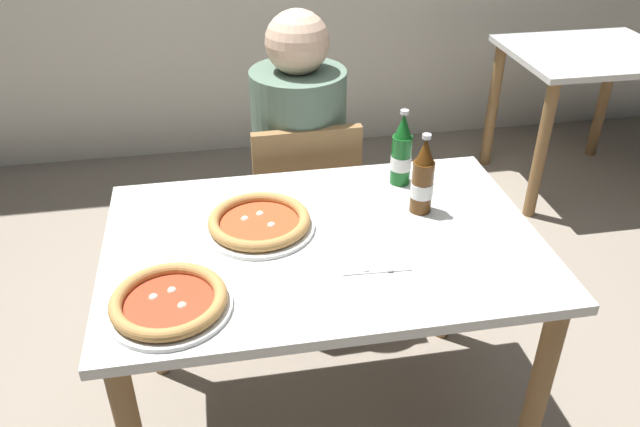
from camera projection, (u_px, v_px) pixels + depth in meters
ground_plane at (323, 420)px, 2.17m from camera, size 8.00×8.00×0.00m
dining_table_main at (323, 271)px, 1.83m from camera, size 1.20×0.80×0.75m
chair_behind_table at (303, 207)px, 2.43m from camera, size 0.41×0.41×0.85m
diner_seated at (300, 177)px, 2.41m from camera, size 0.34×0.34×1.21m
dining_table_background at (585, 80)px, 3.27m from camera, size 0.80×0.70×0.75m
pizza_margherita_near at (169, 302)px, 1.51m from camera, size 0.30×0.30×0.04m
pizza_marinara_far at (259, 223)px, 1.80m from camera, size 0.31×0.31×0.04m
beer_bottle_left at (402, 153)px, 1.98m from camera, size 0.07×0.07×0.25m
beer_bottle_center at (423, 180)px, 1.84m from camera, size 0.07×0.07×0.25m
napkin_with_cutlery at (371, 252)px, 1.71m from camera, size 0.19×0.19×0.01m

